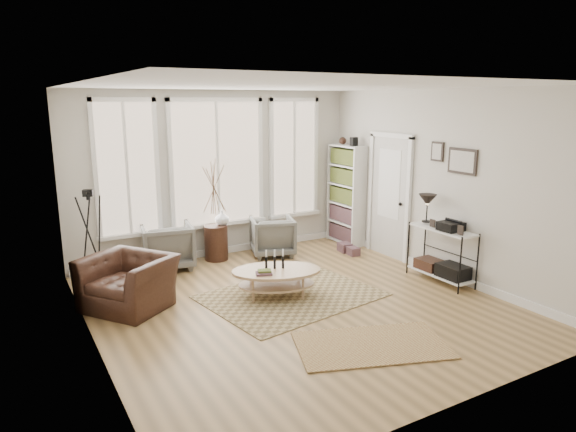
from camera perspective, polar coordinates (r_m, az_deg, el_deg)
room at (r=6.72m, az=1.12°, el=1.60°), size 5.50×5.54×2.90m
bay_window at (r=9.07m, az=-7.84°, el=5.55°), size 4.14×0.12×2.24m
door at (r=9.16m, az=11.19°, el=2.43°), size 0.09×1.06×2.22m
bookcase at (r=9.93m, az=6.50°, el=2.40°), size 0.31×0.85×2.06m
low_shelf at (r=8.16m, az=16.66°, el=-3.55°), size 0.38×1.08×1.30m
wall_art at (r=8.06m, az=18.12°, el=6.08°), size 0.04×0.88×0.44m
rug_main at (r=7.39m, az=0.37°, el=-8.84°), size 2.57×2.08×0.01m
rug_runner at (r=6.08m, az=9.27°, el=-13.94°), size 1.92×1.46×0.01m
coffee_table at (r=7.28m, az=-1.34°, el=-6.64°), size 1.45×1.20×0.58m
armchair_left at (r=8.71m, az=-13.26°, el=-3.24°), size 0.93×0.95×0.75m
armchair_right at (r=9.20m, az=-1.75°, el=-2.24°), size 0.94×0.96×0.69m
side_table at (r=8.89m, az=-8.09°, el=0.26°), size 0.41×0.41×1.71m
vase at (r=8.96m, az=-7.34°, el=-0.17°), size 0.25×0.25×0.26m
accent_chair at (r=7.22m, az=-17.33°, el=-7.05°), size 1.43×1.40×0.70m
tripod_camera at (r=8.27m, az=-20.95°, el=-2.55°), size 0.51×0.51×1.44m
book_stack_near at (r=9.51m, az=6.32°, el=-3.48°), size 0.23×0.28×0.16m
book_stack_far at (r=9.31m, az=7.25°, el=-3.91°), size 0.20×0.24×0.14m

